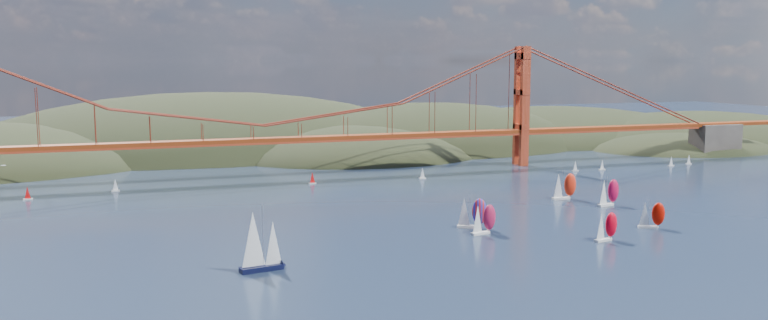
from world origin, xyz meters
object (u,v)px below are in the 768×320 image
at_px(racer_0, 483,219).
at_px(racer_2, 651,214).
at_px(racer_1, 606,226).
at_px(sloop_navy, 259,242).
at_px(racer_3, 564,186).
at_px(racer_4, 608,192).
at_px(racer_rwb, 471,212).

bearing_deg(racer_0, racer_2, -22.67).
xyz_separation_m(racer_1, racer_2, (22.01, 8.95, -0.04)).
height_order(sloop_navy, racer_3, sloop_navy).
distance_m(racer_1, racer_2, 23.75).
distance_m(racer_2, racer_3, 47.82).
relative_size(sloop_navy, racer_0, 1.69).
xyz_separation_m(racer_0, racer_4, (58.50, 23.37, 0.34)).
height_order(racer_0, racer_2, racer_0).
height_order(racer_3, racer_rwb, racer_3).
bearing_deg(sloop_navy, racer_4, 7.67).
height_order(sloop_navy, racer_2, sloop_navy).
bearing_deg(racer_rwb, racer_0, -69.67).
bearing_deg(racer_2, racer_1, -133.75).
distance_m(sloop_navy, racer_3, 129.36).
height_order(sloop_navy, racer_rwb, sloop_navy).
height_order(sloop_navy, racer_4, sloop_navy).
xyz_separation_m(sloop_navy, racer_2, (115.62, 7.39, -2.88)).
bearing_deg(sloop_navy, racer_0, 4.03).
distance_m(racer_3, racer_rwb, 59.09).
distance_m(racer_4, racer_rwb, 60.16).
xyz_separation_m(racer_0, racer_3, (51.01, 38.50, 0.48)).
bearing_deg(racer_1, racer_3, 55.44).
bearing_deg(racer_rwb, sloop_navy, -137.10).
height_order(racer_0, racer_rwb, racer_rwb).
height_order(sloop_navy, racer_0, sloop_navy).
distance_m(sloop_navy, racer_0, 68.09).
distance_m(racer_2, racer_rwb, 52.39).
bearing_deg(sloop_navy, racer_1, -11.12).
relative_size(racer_3, racer_4, 1.03).
bearing_deg(racer_2, racer_rwb, -175.39).
relative_size(sloop_navy, racer_4, 1.57).
bearing_deg(racer_0, racer_rwb, 75.95).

